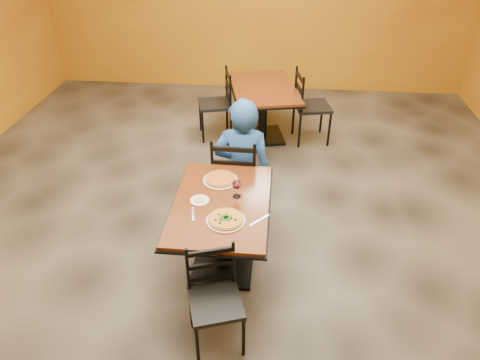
# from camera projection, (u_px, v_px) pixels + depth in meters

# --- Properties ---
(floor) EXTENTS (7.00, 8.00, 0.01)m
(floor) POSITION_uv_depth(u_px,v_px,m) (229.00, 232.00, 4.52)
(floor) COLOR black
(floor) RESTS_ON ground
(table_main) EXTENTS (0.83, 1.23, 0.75)m
(table_main) POSITION_uv_depth(u_px,v_px,m) (222.00, 220.00, 3.80)
(table_main) COLOR maroon
(table_main) RESTS_ON floor
(table_second) EXTENTS (1.10, 1.41, 0.75)m
(table_second) POSITION_uv_depth(u_px,v_px,m) (263.00, 101.00, 5.94)
(table_second) COLOR maroon
(table_second) RESTS_ON floor
(chair_main_near) EXTENTS (0.47, 0.47, 0.83)m
(chair_main_near) POSITION_uv_depth(u_px,v_px,m) (216.00, 304.00, 3.21)
(chair_main_near) COLOR black
(chair_main_near) RESTS_ON floor
(chair_main_far) EXTENTS (0.46, 0.46, 0.99)m
(chair_main_far) POSITION_uv_depth(u_px,v_px,m) (236.00, 176.00, 4.50)
(chair_main_far) COLOR black
(chair_main_far) RESTS_ON floor
(chair_second_left) EXTENTS (0.52, 0.52, 0.95)m
(chair_second_left) POSITION_uv_depth(u_px,v_px,m) (215.00, 104.00, 6.04)
(chair_second_left) COLOR black
(chair_second_left) RESTS_ON floor
(chair_second_right) EXTENTS (0.53, 0.53, 0.99)m
(chair_second_right) POSITION_uv_depth(u_px,v_px,m) (312.00, 107.00, 5.93)
(chair_second_right) COLOR black
(chair_second_right) RESTS_ON floor
(diner) EXTENTS (0.62, 0.41, 1.26)m
(diner) POSITION_uv_depth(u_px,v_px,m) (242.00, 155.00, 4.59)
(diner) COLOR #1A4493
(diner) RESTS_ON floor
(plate_main) EXTENTS (0.31, 0.31, 0.01)m
(plate_main) POSITION_uv_depth(u_px,v_px,m) (226.00, 220.00, 3.48)
(plate_main) COLOR white
(plate_main) RESTS_ON table_main
(pizza_main) EXTENTS (0.28, 0.28, 0.02)m
(pizza_main) POSITION_uv_depth(u_px,v_px,m) (226.00, 219.00, 3.47)
(pizza_main) COLOR #983A0B
(pizza_main) RESTS_ON plate_main
(plate_far) EXTENTS (0.31, 0.31, 0.01)m
(plate_far) POSITION_uv_depth(u_px,v_px,m) (220.00, 180.00, 3.96)
(plate_far) COLOR white
(plate_far) RESTS_ON table_main
(pizza_far) EXTENTS (0.28, 0.28, 0.02)m
(pizza_far) POSITION_uv_depth(u_px,v_px,m) (220.00, 179.00, 3.96)
(pizza_far) COLOR #CC6B27
(pizza_far) RESTS_ON plate_far
(side_plate) EXTENTS (0.16, 0.16, 0.01)m
(side_plate) POSITION_uv_depth(u_px,v_px,m) (200.00, 201.00, 3.70)
(side_plate) COLOR white
(side_plate) RESTS_ON table_main
(dip) EXTENTS (0.09, 0.09, 0.01)m
(dip) POSITION_uv_depth(u_px,v_px,m) (200.00, 200.00, 3.70)
(dip) COLOR tan
(dip) RESTS_ON side_plate
(wine_glass) EXTENTS (0.08, 0.08, 0.18)m
(wine_glass) POSITION_uv_depth(u_px,v_px,m) (237.00, 188.00, 3.71)
(wine_glass) COLOR white
(wine_glass) RESTS_ON table_main
(fork) EXTENTS (0.05, 0.19, 0.00)m
(fork) POSITION_uv_depth(u_px,v_px,m) (193.00, 214.00, 3.56)
(fork) COLOR silver
(fork) RESTS_ON table_main
(knife) EXTENTS (0.15, 0.16, 0.00)m
(knife) POSITION_uv_depth(u_px,v_px,m) (259.00, 220.00, 3.49)
(knife) COLOR silver
(knife) RESTS_ON table_main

